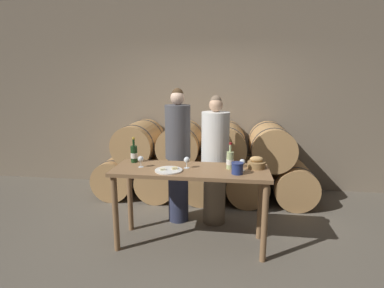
{
  "coord_description": "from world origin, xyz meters",
  "views": [
    {
      "loc": [
        0.43,
        -3.11,
        1.85
      ],
      "look_at": [
        0.0,
        0.12,
        1.15
      ],
      "focal_mm": 28.0,
      "sensor_mm": 36.0,
      "label": 1
    }
  ],
  "objects_px": {
    "person_left": "(178,155)",
    "blue_crock": "(237,168)",
    "bread_basket": "(256,163)",
    "wine_glass_left": "(187,160)",
    "tasting_table": "(191,181)",
    "wine_glass_far_left": "(141,159)",
    "person_right": "(215,161)",
    "cheese_plate": "(169,170)",
    "wine_bottle_white": "(230,160)",
    "wine_bottle_red": "(134,154)",
    "wine_glass_center": "(242,163)"
  },
  "relations": [
    {
      "from": "person_left",
      "to": "blue_crock",
      "type": "xyz_separation_m",
      "value": [
        0.75,
        -0.71,
        0.07
      ]
    },
    {
      "from": "bread_basket",
      "to": "blue_crock",
      "type": "bearing_deg",
      "value": -131.26
    },
    {
      "from": "wine_glass_left",
      "to": "tasting_table",
      "type": "bearing_deg",
      "value": -18.52
    },
    {
      "from": "wine_glass_left",
      "to": "wine_glass_far_left",
      "type": "bearing_deg",
      "value": -176.66
    },
    {
      "from": "person_right",
      "to": "wine_glass_far_left",
      "type": "relative_size",
      "value": 13.15
    },
    {
      "from": "blue_crock",
      "to": "cheese_plate",
      "type": "distance_m",
      "value": 0.72
    },
    {
      "from": "person_right",
      "to": "wine_bottle_white",
      "type": "height_order",
      "value": "person_right"
    },
    {
      "from": "tasting_table",
      "to": "person_left",
      "type": "distance_m",
      "value": 0.65
    },
    {
      "from": "blue_crock",
      "to": "wine_glass_left",
      "type": "xyz_separation_m",
      "value": [
        -0.55,
        0.14,
        0.02
      ]
    },
    {
      "from": "wine_glass_far_left",
      "to": "tasting_table",
      "type": "bearing_deg",
      "value": 1.55
    },
    {
      "from": "wine_bottle_red",
      "to": "blue_crock",
      "type": "height_order",
      "value": "wine_bottle_red"
    },
    {
      "from": "wine_bottle_red",
      "to": "tasting_table",
      "type": "bearing_deg",
      "value": -14.02
    },
    {
      "from": "wine_bottle_white",
      "to": "wine_glass_left",
      "type": "relative_size",
      "value": 2.31
    },
    {
      "from": "wine_bottle_white",
      "to": "cheese_plate",
      "type": "bearing_deg",
      "value": -165.38
    },
    {
      "from": "wine_bottle_red",
      "to": "bread_basket",
      "type": "xyz_separation_m",
      "value": [
        1.41,
        -0.05,
        -0.05
      ]
    },
    {
      "from": "person_right",
      "to": "wine_bottle_white",
      "type": "bearing_deg",
      "value": -70.29
    },
    {
      "from": "person_right",
      "to": "bread_basket",
      "type": "relative_size",
      "value": 8.51
    },
    {
      "from": "blue_crock",
      "to": "bread_basket",
      "type": "xyz_separation_m",
      "value": [
        0.21,
        0.24,
        -0.01
      ]
    },
    {
      "from": "blue_crock",
      "to": "wine_glass_center",
      "type": "bearing_deg",
      "value": 66.5
    },
    {
      "from": "person_left",
      "to": "wine_bottle_red",
      "type": "height_order",
      "value": "person_left"
    },
    {
      "from": "bread_basket",
      "to": "wine_glass_center",
      "type": "bearing_deg",
      "value": -143.09
    },
    {
      "from": "person_left",
      "to": "wine_glass_center",
      "type": "xyz_separation_m",
      "value": [
        0.8,
        -0.59,
        0.1
      ]
    },
    {
      "from": "cheese_plate",
      "to": "person_left",
      "type": "bearing_deg",
      "value": 92.1
    },
    {
      "from": "tasting_table",
      "to": "wine_glass_far_left",
      "type": "relative_size",
      "value": 13.41
    },
    {
      "from": "person_left",
      "to": "wine_glass_center",
      "type": "relative_size",
      "value": 13.83
    },
    {
      "from": "person_left",
      "to": "wine_glass_center",
      "type": "bearing_deg",
      "value": -36.28
    },
    {
      "from": "tasting_table",
      "to": "blue_crock",
      "type": "height_order",
      "value": "blue_crock"
    },
    {
      "from": "person_right",
      "to": "wine_glass_far_left",
      "type": "distance_m",
      "value": 1.0
    },
    {
      "from": "tasting_table",
      "to": "wine_glass_far_left",
      "type": "bearing_deg",
      "value": -178.45
    },
    {
      "from": "person_right",
      "to": "bread_basket",
      "type": "bearing_deg",
      "value": -44.32
    },
    {
      "from": "wine_bottle_white",
      "to": "bread_basket",
      "type": "xyz_separation_m",
      "value": [
        0.29,
        0.07,
        -0.05
      ]
    },
    {
      "from": "person_right",
      "to": "wine_glass_center",
      "type": "height_order",
      "value": "person_right"
    },
    {
      "from": "person_right",
      "to": "wine_bottle_red",
      "type": "bearing_deg",
      "value": -155.8
    },
    {
      "from": "tasting_table",
      "to": "wine_bottle_white",
      "type": "relative_size",
      "value": 5.82
    },
    {
      "from": "person_left",
      "to": "person_right",
      "type": "bearing_deg",
      "value": -0.01
    },
    {
      "from": "wine_glass_far_left",
      "to": "wine_glass_center",
      "type": "height_order",
      "value": "same"
    },
    {
      "from": "wine_bottle_white",
      "to": "wine_glass_left",
      "type": "height_order",
      "value": "wine_bottle_white"
    },
    {
      "from": "wine_glass_left",
      "to": "bread_basket",
      "type": "bearing_deg",
      "value": 7.95
    },
    {
      "from": "wine_bottle_red",
      "to": "wine_bottle_white",
      "type": "bearing_deg",
      "value": -6.06
    },
    {
      "from": "person_left",
      "to": "wine_bottle_white",
      "type": "distance_m",
      "value": 0.86
    },
    {
      "from": "blue_crock",
      "to": "wine_glass_center",
      "type": "height_order",
      "value": "wine_glass_center"
    },
    {
      "from": "person_left",
      "to": "cheese_plate",
      "type": "height_order",
      "value": "person_left"
    },
    {
      "from": "blue_crock",
      "to": "wine_glass_left",
      "type": "relative_size",
      "value": 1.0
    },
    {
      "from": "wine_glass_center",
      "to": "tasting_table",
      "type": "bearing_deg",
      "value": -179.83
    },
    {
      "from": "wine_glass_far_left",
      "to": "wine_glass_left",
      "type": "bearing_deg",
      "value": 3.34
    },
    {
      "from": "tasting_table",
      "to": "cheese_plate",
      "type": "height_order",
      "value": "cheese_plate"
    },
    {
      "from": "wine_glass_far_left",
      "to": "cheese_plate",
      "type": "bearing_deg",
      "value": -16.47
    },
    {
      "from": "wine_bottle_white",
      "to": "wine_glass_far_left",
      "type": "distance_m",
      "value": 0.98
    },
    {
      "from": "wine_bottle_red",
      "to": "wine_glass_center",
      "type": "bearing_deg",
      "value": -7.82
    },
    {
      "from": "tasting_table",
      "to": "blue_crock",
      "type": "relative_size",
      "value": 13.45
    }
  ]
}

